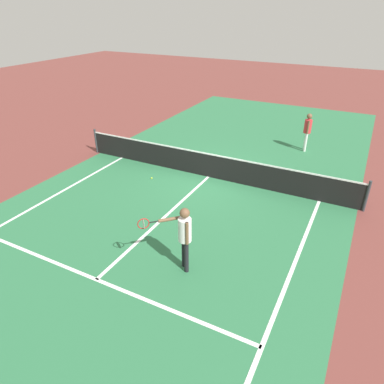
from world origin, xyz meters
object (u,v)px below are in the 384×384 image
at_px(net, 209,165).
at_px(player_near, 184,232).
at_px(tennis_ball_near_net, 152,178).
at_px(player_far, 308,128).

xyz_separation_m(net, player_near, (1.69, -5.07, 0.60)).
bearing_deg(net, tennis_ball_near_net, -147.93).
distance_m(player_far, tennis_ball_near_net, 7.29).
relative_size(player_near, player_far, 1.03).
distance_m(net, tennis_ball_near_net, 2.22).
xyz_separation_m(player_near, tennis_ball_near_net, (-3.52, 3.92, -1.06)).
xyz_separation_m(player_near, player_far, (1.00, 9.54, -0.06)).
distance_m(player_near, tennis_ball_near_net, 5.38).
height_order(player_near, tennis_ball_near_net, player_near).
distance_m(player_near, player_far, 9.59).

